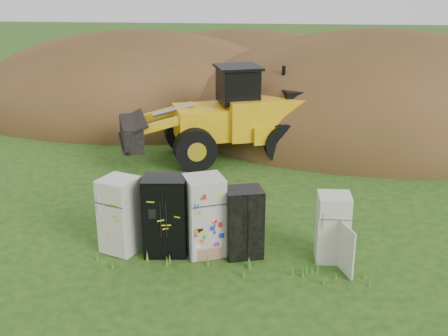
# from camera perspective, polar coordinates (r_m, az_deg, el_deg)

# --- Properties ---
(ground) EXTENTS (120.00, 120.00, 0.00)m
(ground) POSITION_cam_1_polar(r_m,az_deg,el_deg) (13.27, 0.57, -8.74)
(ground) COLOR #1B4512
(ground) RESTS_ON ground
(fridge_leftmost) EXTENTS (1.02, 1.00, 1.80)m
(fridge_leftmost) POSITION_cam_1_polar(r_m,az_deg,el_deg) (13.30, -10.46, -4.70)
(fridge_leftmost) COLOR silver
(fridge_leftmost) RESTS_ON ground
(fridge_black_side) EXTENTS (1.04, 0.86, 1.87)m
(fridge_black_side) POSITION_cam_1_polar(r_m,az_deg,el_deg) (13.03, -5.98, -4.82)
(fridge_black_side) COLOR black
(fridge_black_side) RESTS_ON ground
(fridge_sticker) EXTENTS (1.08, 1.04, 1.89)m
(fridge_sticker) POSITION_cam_1_polar(r_m,az_deg,el_deg) (12.93, -1.99, -4.86)
(fridge_sticker) COLOR silver
(fridge_sticker) RESTS_ON ground
(fridge_dark_mid) EXTENTS (0.99, 0.88, 1.64)m
(fridge_dark_mid) POSITION_cam_1_polar(r_m,az_deg,el_deg) (12.90, 2.00, -5.54)
(fridge_dark_mid) COLOR black
(fridge_dark_mid) RESTS_ON ground
(fridge_open_door) EXTENTS (0.74, 0.68, 1.59)m
(fridge_open_door) POSITION_cam_1_polar(r_m,az_deg,el_deg) (12.95, 10.98, -5.94)
(fridge_open_door) COLOR silver
(fridge_open_door) RESTS_ON ground
(wheel_loader) EXTENTS (7.18, 4.72, 3.22)m
(wheel_loader) POSITION_cam_1_polar(r_m,az_deg,el_deg) (19.38, -0.93, 5.55)
(wheel_loader) COLOR yellow
(wheel_loader) RESTS_ON ground
(dirt_mound_right) EXTENTS (17.12, 12.55, 8.09)m
(dirt_mound_right) POSITION_cam_1_polar(r_m,az_deg,el_deg) (24.57, 15.22, 3.98)
(dirt_mound_right) COLOR #453016
(dirt_mound_right) RESTS_ON ground
(dirt_mound_left) EXTENTS (16.55, 12.42, 7.30)m
(dirt_mound_left) POSITION_cam_1_polar(r_m,az_deg,el_deg) (27.57, -8.52, 6.10)
(dirt_mound_left) COLOR #453016
(dirt_mound_left) RESTS_ON ground
(dirt_mound_back) EXTENTS (17.00, 11.33, 6.71)m
(dirt_mound_back) POSITION_cam_1_polar(r_m,az_deg,el_deg) (30.49, 2.09, 7.59)
(dirt_mound_back) COLOR #453016
(dirt_mound_back) RESTS_ON ground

